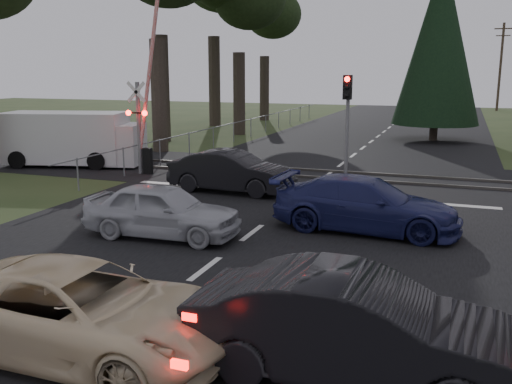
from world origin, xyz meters
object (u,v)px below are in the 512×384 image
at_px(silver_car, 162,211).
at_px(dark_car_far, 231,172).
at_px(white_van, 76,139).
at_px(traffic_signal_center, 347,110).
at_px(utility_pole_far, 501,65).
at_px(dark_hatchback, 356,329).
at_px(crossing_signal, 144,125).
at_px(cream_coupe, 80,311).
at_px(blue_sedan, 366,205).

distance_m(silver_car, dark_car_far, 5.79).
bearing_deg(silver_car, white_van, 44.79).
bearing_deg(traffic_signal_center, utility_pole_far, 80.40).
bearing_deg(utility_pole_far, dark_hatchback, -94.48).
height_order(crossing_signal, cream_coupe, crossing_signal).
height_order(crossing_signal, dark_car_far, crossing_signal).
distance_m(crossing_signal, utility_pole_far, 47.96).
height_order(blue_sedan, dark_car_far, dark_car_far).
distance_m(utility_pole_far, cream_coupe, 59.87).
height_order(cream_coupe, dark_car_far, dark_car_far).
bearing_deg(crossing_signal, utility_pole_far, 70.77).
bearing_deg(cream_coupe, dark_hatchback, -81.42).
bearing_deg(silver_car, traffic_signal_center, -21.21).
xyz_separation_m(silver_car, dark_car_far, (-0.41, 5.77, 0.03)).
relative_size(silver_car, blue_sedan, 0.82).
xyz_separation_m(dark_car_far, white_van, (-8.81, 2.95, 0.49)).
bearing_deg(silver_car, crossing_signal, 31.51).
bearing_deg(dark_car_far, cream_coupe, -165.47).
distance_m(traffic_signal_center, utility_pole_far, 44.99).
distance_m(blue_sedan, dark_car_far, 6.31).
xyz_separation_m(traffic_signal_center, dark_car_far, (-3.50, -3.00, -2.07)).
height_order(traffic_signal_center, cream_coupe, traffic_signal_center).
xyz_separation_m(traffic_signal_center, cream_coupe, (-1.20, -14.77, -2.11)).
height_order(utility_pole_far, white_van, utility_pole_far).
xyz_separation_m(cream_coupe, dark_hatchback, (4.12, 0.62, 0.09)).
bearing_deg(white_van, traffic_signal_center, -14.20).
bearing_deg(cream_coupe, utility_pole_far, -8.37).
height_order(utility_pole_far, dark_car_far, utility_pole_far).
relative_size(cream_coupe, white_van, 0.77).
bearing_deg(white_van, dark_hatchback, -57.25).
bearing_deg(crossing_signal, silver_car, -56.66).
relative_size(dark_hatchback, blue_sedan, 0.95).
bearing_deg(white_van, cream_coupe, -67.41).
bearing_deg(cream_coupe, dark_car_far, 11.06).
bearing_deg(utility_pole_far, white_van, -114.06).
bearing_deg(blue_sedan, utility_pole_far, -3.43).
relative_size(traffic_signal_center, blue_sedan, 0.82).
bearing_deg(dark_hatchback, utility_pole_far, -4.37).
bearing_deg(traffic_signal_center, cream_coupe, -94.64).
xyz_separation_m(crossing_signal, white_van, (-4.04, 0.83, -0.83)).
xyz_separation_m(crossing_signal, utility_pole_far, (15.77, 45.21, 2.67)).
height_order(dark_hatchback, dark_car_far, dark_hatchback).
relative_size(utility_pole_far, silver_car, 2.18).
bearing_deg(crossing_signal, traffic_signal_center, 6.15).
distance_m(traffic_signal_center, silver_car, 9.54).
xyz_separation_m(traffic_signal_center, white_van, (-12.31, -0.06, -1.58)).
bearing_deg(blue_sedan, dark_hatchback, -168.96).
bearing_deg(blue_sedan, crossing_signal, 64.33).
relative_size(crossing_signal, traffic_signal_center, 1.70).
distance_m(crossing_signal, traffic_signal_center, 8.36).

